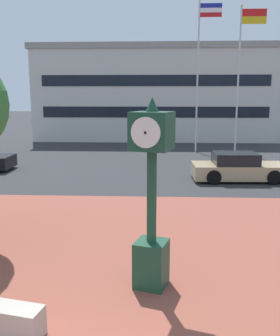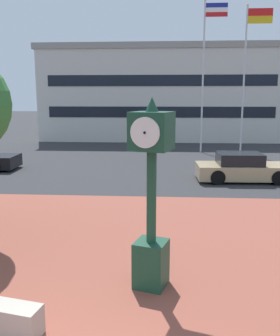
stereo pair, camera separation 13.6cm
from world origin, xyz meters
name	(u,v)px [view 2 (the right image)]	position (x,y,z in m)	size (l,w,h in m)	color
plaza_brick_paving	(84,292)	(0.00, 3.15, 0.00)	(44.00, 14.30, 0.01)	brown
street_clock	(151,194)	(1.29, 3.49, 1.90)	(0.89, 0.90, 3.75)	#19422D
car_street_mid	(243,168)	(5.11, 13.38, 0.57)	(4.28, 2.01, 1.28)	tan
flagpole_primary	(205,67)	(4.21, 22.38, 5.77)	(1.54, 0.14, 10.07)	silver
flagpole_secondary	(247,68)	(6.98, 22.38, 5.70)	(1.71, 0.14, 9.70)	silver
civic_building	(161,94)	(1.17, 33.00, 4.10)	(21.30, 10.94, 8.19)	beige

